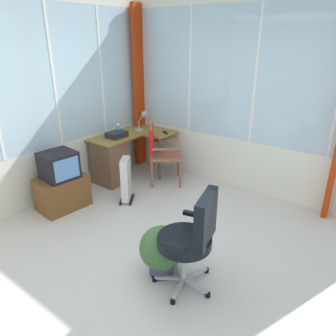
# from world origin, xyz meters

# --- Properties ---
(ground) EXTENTS (5.22, 5.26, 0.06)m
(ground) POSITION_xyz_m (0.00, 0.00, -0.03)
(ground) COLOR beige
(north_window_panel) EXTENTS (4.22, 0.07, 2.79)m
(north_window_panel) POSITION_xyz_m (0.00, 2.16, 1.40)
(north_window_panel) COLOR silver
(north_window_panel) RESTS_ON ground
(east_window_panel) EXTENTS (0.07, 4.26, 2.79)m
(east_window_panel) POSITION_xyz_m (2.14, -0.00, 1.39)
(east_window_panel) COLOR silver
(east_window_panel) RESTS_ON ground
(curtain_corner) EXTENTS (0.28, 0.11, 2.69)m
(curtain_corner) POSITION_xyz_m (2.01, 2.03, 1.35)
(curtain_corner) COLOR #B1310E
(curtain_corner) RESTS_ON ground
(desk) EXTENTS (1.29, 0.87, 0.72)m
(desk) POSITION_xyz_m (1.10, 1.83, 0.39)
(desk) COLOR olive
(desk) RESTS_ON ground
(desk_lamp) EXTENTS (0.24, 0.21, 0.32)m
(desk_lamp) POSITION_xyz_m (1.80, 1.76, 0.93)
(desk_lamp) COLOR #B2B7BC
(desk_lamp) RESTS_ON desk
(tv_remote) EXTENTS (0.12, 0.15, 0.02)m
(tv_remote) POSITION_xyz_m (1.85, 1.35, 0.73)
(tv_remote) COLOR black
(tv_remote) RESTS_ON desk
(spray_bottle) EXTENTS (0.06, 0.06, 0.22)m
(spray_bottle) POSITION_xyz_m (1.33, 1.90, 0.83)
(spray_bottle) COLOR #42BED8
(spray_bottle) RESTS_ON desk
(paper_tray) EXTENTS (0.30, 0.23, 0.09)m
(paper_tray) POSITION_xyz_m (1.21, 1.82, 0.77)
(paper_tray) COLOR #25242D
(paper_tray) RESTS_ON desk
(wooden_armchair) EXTENTS (0.67, 0.67, 0.94)m
(wooden_armchair) POSITION_xyz_m (1.50, 1.24, 0.59)
(wooden_armchair) COLOR #8C5742
(wooden_armchair) RESTS_ON ground
(office_chair) EXTENTS (0.63, 0.56, 0.98)m
(office_chair) POSITION_xyz_m (-0.13, -0.46, 0.57)
(office_chair) COLOR #B7B7BF
(office_chair) RESTS_ON ground
(tv_on_stand) EXTENTS (0.68, 0.50, 0.81)m
(tv_on_stand) POSITION_xyz_m (0.08, 1.76, 0.36)
(tv_on_stand) COLOR brown
(tv_on_stand) RESTS_ON ground
(space_heater) EXTENTS (0.36, 0.31, 0.65)m
(space_heater) POSITION_xyz_m (0.76, 1.21, 0.33)
(space_heater) COLOR silver
(space_heater) RESTS_ON ground
(potted_plant) EXTENTS (0.43, 0.43, 0.52)m
(potted_plant) POSITION_xyz_m (-0.17, -0.14, 0.28)
(potted_plant) COLOR #3F3D5A
(potted_plant) RESTS_ON ground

